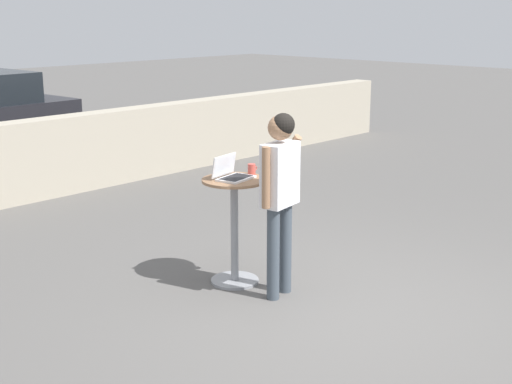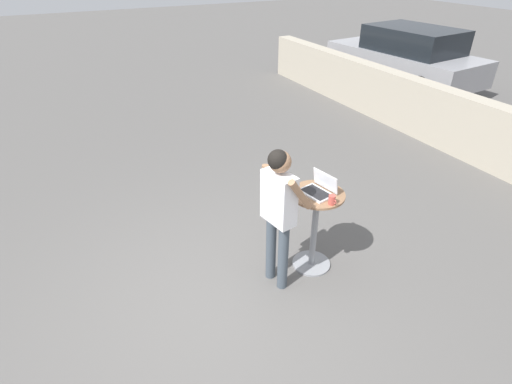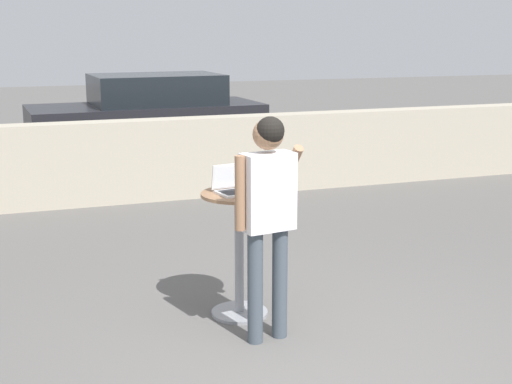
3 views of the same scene
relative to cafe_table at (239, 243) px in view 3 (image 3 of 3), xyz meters
The scene contains 7 objects.
ground_plane 1.31m from the cafe_table, 83.84° to the right, with size 50.00×50.00×0.00m, color #5B5956.
pavement_kerb 4.03m from the cafe_table, 88.21° to the left, with size 15.21×0.35×1.05m.
cafe_table is the anchor object (origin of this frame).
laptop 0.44m from the cafe_table, 113.17° to the left, with size 0.37×0.32×0.21m.
coffee_mug 0.50m from the cafe_table, ahead, with size 0.11×0.07×0.10m.
standing_person 0.66m from the cafe_table, 84.67° to the right, with size 0.51×0.39×1.61m.
parked_car_near_street 7.17m from the cafe_table, 84.55° to the left, with size 3.98×1.92×1.42m.
Camera 3 is at (-1.73, -3.81, 2.19)m, focal length 50.00 mm.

